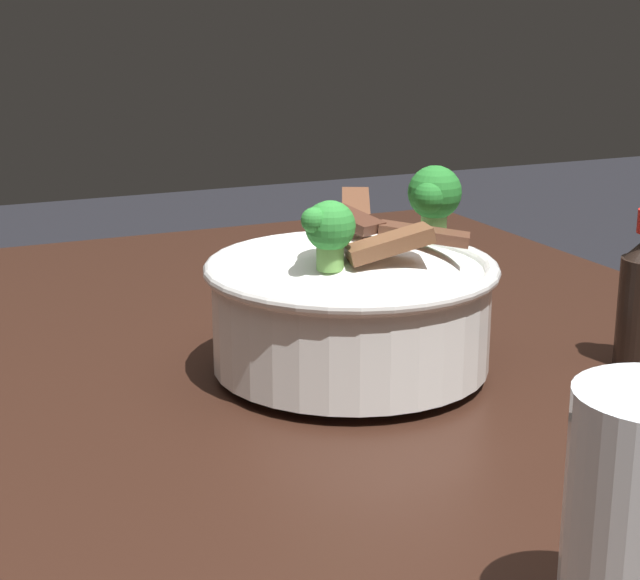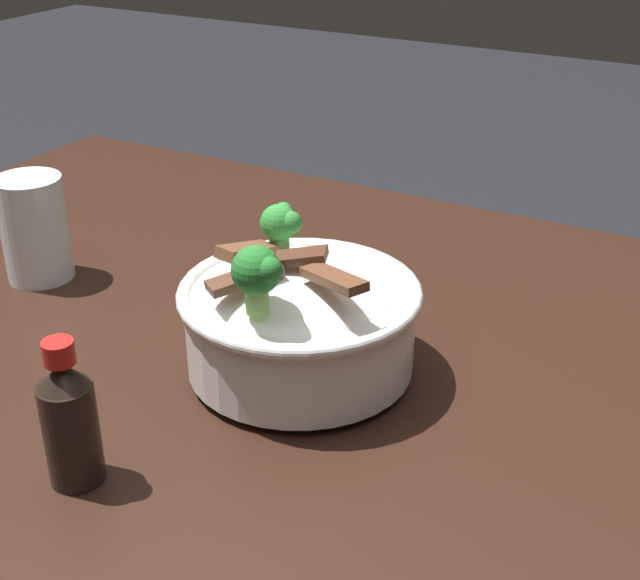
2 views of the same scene
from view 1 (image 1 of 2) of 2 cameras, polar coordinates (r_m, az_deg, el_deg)
dining_table at (r=0.77m, az=1.38°, el=-14.75°), size 1.21×0.86×0.78m
rice_bowl at (r=0.77m, az=1.81°, el=-0.44°), size 0.22×0.22×0.16m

